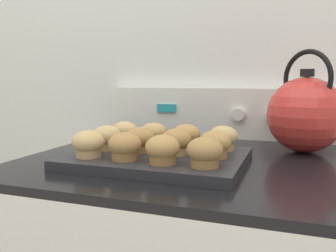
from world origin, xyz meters
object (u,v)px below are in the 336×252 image
(muffin_r0_c2, at_px, (163,150))
(muffin_r2_c3, at_px, (223,138))
(muffin_r1_c2, at_px, (176,142))
(muffin_r2_c1, at_px, (154,134))
(muffin_r2_c0, at_px, (124,133))
(tea_kettle, at_px, (306,113))
(muffin_r1_c0, at_px, (107,138))
(muffin_r2_c2, at_px, (186,136))
(muffin_r1_c1, at_px, (140,140))
(muffin_r0_c3, at_px, (205,152))
(muffin_r0_c0, at_px, (88,144))
(muffin_r1_c3, at_px, (215,144))
(muffin_pan, at_px, (158,158))
(muffin_r0_c1, at_px, (125,146))

(muffin_r0_c2, distance_m, muffin_r2_c3, 0.20)
(muffin_r1_c2, xyz_separation_m, muffin_r2_c3, (0.09, 0.09, 0.00))
(muffin_r2_c1, bearing_deg, muffin_r2_c0, 179.32)
(muffin_r2_c3, height_order, tea_kettle, tea_kettle)
(muffin_r1_c0, relative_size, muffin_r2_c2, 1.00)
(muffin_r0_c2, distance_m, muffin_r1_c1, 0.13)
(muffin_r0_c3, bearing_deg, muffin_r0_c0, 179.65)
(muffin_r0_c0, bearing_deg, muffin_r1_c0, 92.78)
(muffin_r1_c3, bearing_deg, muffin_r0_c3, -90.25)
(muffin_r2_c3, bearing_deg, muffin_r0_c0, -145.79)
(muffin_r0_c2, distance_m, muffin_r1_c2, 0.09)
(muffin_r0_c3, distance_m, muffin_r1_c0, 0.28)
(muffin_pan, bearing_deg, muffin_r1_c2, 3.12)
(muffin_r0_c2, height_order, muffin_r2_c1, same)
(muffin_r2_c1, relative_size, muffin_r2_c3, 1.00)
(muffin_r0_c1, xyz_separation_m, muffin_r2_c1, (-0.00, 0.18, 0.00))
(muffin_r0_c2, height_order, muffin_r0_c3, same)
(muffin_r0_c0, xyz_separation_m, muffin_r2_c3, (0.26, 0.18, 0.00))
(muffin_r0_c0, bearing_deg, muffin_r2_c1, 65.05)
(muffin_r0_c1, relative_size, muffin_r0_c3, 1.00)
(muffin_r0_c1, xyz_separation_m, muffin_r2_c0, (-0.09, 0.18, 0.00))
(muffin_r0_c3, relative_size, muffin_r2_c0, 1.00)
(muffin_r0_c1, height_order, muffin_r1_c3, same)
(tea_kettle, bearing_deg, muffin_r0_c0, -143.51)
(muffin_r1_c1, bearing_deg, muffin_r0_c2, -45.09)
(muffin_r1_c3, height_order, muffin_r2_c1, same)
(muffin_r0_c2, relative_size, muffin_r1_c1, 1.00)
(muffin_pan, distance_m, muffin_r1_c1, 0.06)
(muffin_r1_c1, distance_m, muffin_r1_c3, 0.18)
(muffin_r0_c0, distance_m, muffin_r0_c2, 0.17)
(muffin_r0_c0, height_order, muffin_r0_c2, same)
(muffin_r0_c0, xyz_separation_m, muffin_r1_c3, (0.26, 0.09, 0.00))
(muffin_r1_c3, bearing_deg, tea_kettle, 52.32)
(muffin_r2_c2, relative_size, muffin_r2_c3, 1.00)
(muffin_r1_c0, bearing_deg, muffin_r0_c2, -26.99)
(muffin_pan, xyz_separation_m, muffin_r2_c3, (0.13, 0.09, 0.04))
(muffin_r2_c2, bearing_deg, muffin_r1_c1, -134.17)
(muffin_r1_c1, distance_m, muffin_r2_c3, 0.20)
(muffin_pan, xyz_separation_m, muffin_r0_c2, (0.05, -0.09, 0.04))
(muffin_r1_c2, bearing_deg, muffin_r2_c2, 91.30)
(muffin_r0_c1, relative_size, muffin_r2_c2, 1.00)
(muffin_r1_c1, relative_size, muffin_r2_c1, 1.00)
(muffin_r0_c3, bearing_deg, tea_kettle, 60.58)
(muffin_r1_c0, bearing_deg, muffin_r2_c0, 88.19)
(muffin_r1_c1, bearing_deg, muffin_r0_c0, -133.87)
(muffin_r1_c2, xyz_separation_m, tea_kettle, (0.28, 0.24, 0.05))
(muffin_r0_c3, bearing_deg, muffin_r1_c3, 89.75)
(muffin_r1_c3, height_order, muffin_r2_c3, same)
(muffin_r1_c2, distance_m, muffin_r2_c2, 0.09)
(muffin_r2_c0, bearing_deg, muffin_r0_c0, -89.54)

